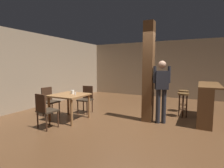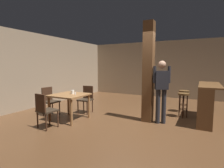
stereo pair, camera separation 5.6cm
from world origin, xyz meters
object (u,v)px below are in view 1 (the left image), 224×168
object	(u,v)px
napkin_cup	(73,92)
bar_stool_mid	(183,96)
salt_shaker	(75,93)
chair_west	(49,100)
chair_north	(86,98)
bar_counter	(205,102)
standing_person	(161,87)
bar_stool_near	(183,99)
chair_south	(45,109)
dining_table	(69,99)

from	to	relation	value
napkin_cup	bar_stool_mid	distance (m)	3.71
napkin_cup	salt_shaker	size ratio (longest dim) A/B	1.51
chair_west	napkin_cup	bearing A→B (deg)	2.59
chair_north	bar_counter	size ratio (longest dim) A/B	0.49
standing_person	bar_stool_near	size ratio (longest dim) A/B	2.29
napkin_cup	salt_shaker	distance (m)	0.15
chair_north	bar_counter	world-z (taller)	bar_counter
chair_north	napkin_cup	size ratio (longest dim) A/B	7.85
salt_shaker	bar_stool_mid	bearing A→B (deg)	41.31
chair_north	standing_person	bearing A→B (deg)	0.48
chair_south	salt_shaker	world-z (taller)	chair_south
standing_person	bar_stool_mid	world-z (taller)	standing_person
bar_stool_near	chair_south	bearing A→B (deg)	-138.51
salt_shaker	bar_counter	distance (m)	3.75
napkin_cup	standing_person	bearing A→B (deg)	18.24
chair_west	bar_stool_near	xyz separation A→B (m)	(3.82, 1.72, 0.05)
napkin_cup	salt_shaker	world-z (taller)	napkin_cup
dining_table	bar_stool_near	distance (m)	3.45
dining_table	chair_south	size ratio (longest dim) A/B	1.07
chair_west	bar_stool_near	bearing A→B (deg)	24.28
salt_shaker	bar_stool_mid	world-z (taller)	salt_shaker
bar_counter	bar_stool_near	bearing A→B (deg)	173.29
chair_south	bar_stool_near	world-z (taller)	chair_south
chair_west	bar_stool_mid	distance (m)	4.46
bar_stool_near	bar_stool_mid	distance (m)	0.67
chair_south	standing_person	world-z (taller)	standing_person
chair_north	salt_shaker	size ratio (longest dim) A/B	11.86
salt_shaker	bar_stool_near	bearing A→B (deg)	31.95
dining_table	napkin_cup	bearing A→B (deg)	61.40
standing_person	bar_stool_mid	bearing A→B (deg)	73.93
dining_table	salt_shaker	distance (m)	0.25
chair_west	chair_north	world-z (taller)	same
standing_person	napkin_cup	bearing A→B (deg)	-161.76
chair_west	salt_shaker	distance (m)	1.09
salt_shaker	chair_south	bearing A→B (deg)	-103.71
napkin_cup	salt_shaker	xyz separation A→B (m)	(0.14, -0.05, -0.02)
salt_shaker	standing_person	size ratio (longest dim) A/B	0.04
chair_west	napkin_cup	world-z (taller)	chair_west
chair_south	bar_counter	world-z (taller)	bar_counter
bar_counter	bar_stool_mid	xyz separation A→B (m)	(-0.63, 0.73, 0.01)
dining_table	salt_shaker	bearing A→B (deg)	12.50
chair_north	napkin_cup	distance (m)	0.83
dining_table	bar_stool_mid	world-z (taller)	dining_table
chair_south	bar_stool_near	xyz separation A→B (m)	(3.00, 2.65, 0.05)
chair_south	dining_table	bearing A→B (deg)	87.48
dining_table	standing_person	distance (m)	2.64
napkin_cup	chair_north	bearing A→B (deg)	94.73
chair_north	bar_stool_mid	distance (m)	3.32
dining_table	salt_shaker	xyz separation A→B (m)	(0.19, 0.04, 0.16)
chair_north	bar_stool_near	distance (m)	3.11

